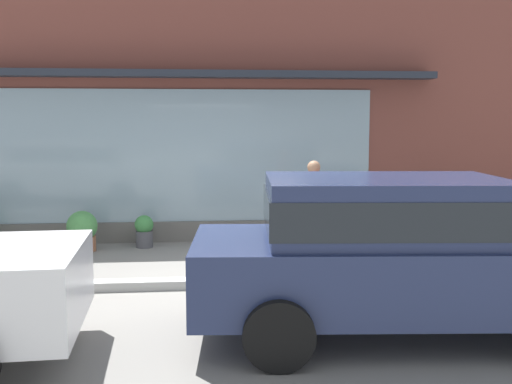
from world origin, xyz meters
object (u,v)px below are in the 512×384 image
Objects in this scene: parked_car_navy at (396,247)px; potted_plant_trailing_edge at (82,231)px; fire_hydrant at (298,240)px; potted_plant_near_hydrant at (441,219)px; potted_plant_corner_tall at (144,231)px; pedestrian_with_handbag at (312,202)px.

potted_plant_trailing_edge is at bearing 135.62° from parked_car_navy.
fire_hydrant is at bearing 103.98° from parked_car_navy.
potted_plant_corner_tall is at bearing 177.93° from potted_plant_near_hydrant.
fire_hydrant is at bearing -151.30° from potted_plant_near_hydrant.
potted_plant_trailing_edge is at bearing -168.43° from potted_plant_corner_tall.
parked_car_navy is 5.93m from potted_plant_trailing_edge.
fire_hydrant is 0.56× the size of pedestrian_with_handbag.
potted_plant_corner_tall is (-2.73, 1.02, -0.60)m from pedestrian_with_handbag.
pedestrian_with_handbag is 0.36× the size of parked_car_navy.
parked_car_navy is at bearing -48.92° from potted_plant_trailing_edge.
parked_car_navy reaches higher than potted_plant_trailing_edge.
fire_hydrant is 1.28× the size of potted_plant_trailing_edge.
fire_hydrant reaches higher than potted_plant_near_hydrant.
potted_plant_near_hydrant is at bearing -2.07° from potted_plant_corner_tall.
pedestrian_with_handbag is 1.86× the size of potted_plant_near_hydrant.
potted_plant_near_hydrant is at bearing 28.70° from fire_hydrant.
potted_plant_near_hydrant is at bearing 0.16° from potted_plant_trailing_edge.
pedestrian_with_handbag is 3.63m from parked_car_navy.
fire_hydrant reaches higher than potted_plant_trailing_edge.
potted_plant_near_hydrant is (2.31, 4.47, -0.46)m from parked_car_navy.
potted_plant_corner_tall is 0.67× the size of potted_plant_near_hydrant.
pedestrian_with_handbag is at bearing -161.24° from potted_plant_near_hydrant.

